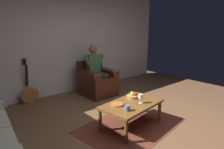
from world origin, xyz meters
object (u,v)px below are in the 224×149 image
fruit_bowl (133,96)px  guitar (29,93)px  coffee_table (132,106)px  wine_glass_near (141,97)px  armchair (97,82)px  decorative_dish (117,104)px  person_seated (96,68)px  candle_jar (127,108)px

fruit_bowl → guitar: bearing=-60.2°
coffee_table → fruit_bowl: fruit_bowl is taller
guitar → wine_glass_near: size_ratio=6.37×
coffee_table → wine_glass_near: (-0.11, 0.10, 0.17)m
wine_glass_near → guitar: bearing=-65.0°
fruit_bowl → coffee_table: bearing=39.6°
armchair → fruit_bowl: (0.33, 1.57, 0.14)m
armchair → decorative_dish: armchair is taller
armchair → person_seated: (0.00, -0.02, 0.35)m
person_seated → wine_glass_near: size_ratio=7.88×
person_seated → decorative_dish: bearing=64.5°
coffee_table → fruit_bowl: 0.29m
armchair → coffee_table: armchair is taller
guitar → wine_glass_near: bearing=115.0°
armchair → person_seated: size_ratio=0.68×
armchair → fruit_bowl: bearing=77.7°
armchair → coffee_table: 1.83m
person_seated → coffee_table: bearing=72.6°
wine_glass_near → decorative_dish: wine_glass_near is taller
wine_glass_near → candle_jar: (0.39, 0.08, -0.07)m
fruit_bowl → candle_jar: 0.60m
armchair → guitar: guitar is taller
guitar → wine_glass_near: 2.61m
fruit_bowl → candle_jar: size_ratio=2.42×
person_seated → fruit_bowl: (0.33, 1.59, -0.21)m
armchair → person_seated: person_seated is taller
wine_glass_near → decorative_dish: (0.36, -0.20, -0.10)m
wine_glass_near → fruit_bowl: size_ratio=0.72×
candle_jar → decorative_dish: bearing=-97.6°
person_seated → fruit_bowl: size_ratio=5.70×
person_seated → fruit_bowl: person_seated is taller
armchair → candle_jar: 2.10m
wine_glass_near → fruit_bowl: 0.30m
coffee_table → guitar: size_ratio=1.14×
decorative_dish → guitar: bearing=-71.1°
decorative_dish → coffee_table: bearing=157.6°
coffee_table → candle_jar: candle_jar is taller
person_seated → candle_jar: bearing=66.8°
fruit_bowl → decorative_dish: size_ratio=1.00×
person_seated → candle_jar: (0.82, 1.94, -0.21)m
coffee_table → wine_glass_near: wine_glass_near is taller
armchair → fruit_bowl: 1.61m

